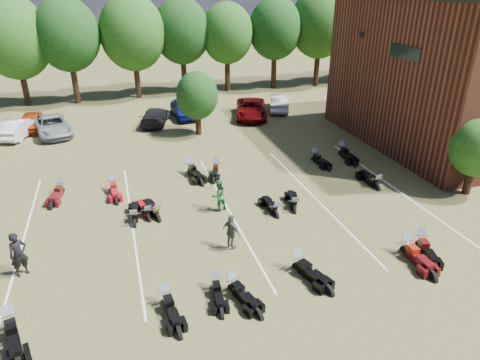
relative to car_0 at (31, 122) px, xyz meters
name	(u,v)px	position (x,y,z in m)	size (l,w,h in m)	color
ground	(304,230)	(14.69, -20.48, -0.69)	(160.00, 160.00, 0.00)	brown
car_0	(31,122)	(0.00, 0.00, 0.00)	(1.63, 4.06, 1.38)	#902C0D
car_1	(19,128)	(-0.68, -1.51, 0.03)	(1.53, 4.40, 1.45)	silver
car_2	(52,126)	(1.76, -1.75, 0.04)	(2.43, 5.26, 1.46)	gray
car_3	(156,116)	(9.80, -1.25, -0.01)	(1.90, 4.66, 1.35)	black
car_4	(184,109)	(12.38, -0.08, 0.09)	(1.84, 4.57, 1.56)	navy
car_5	(279,102)	(21.26, -0.45, 0.08)	(1.63, 4.67, 1.54)	#ACAAA7
car_6	(251,109)	(18.07, -1.83, 0.08)	(2.57, 5.57, 1.55)	#5B0507
car_7	(342,101)	(27.19, -1.50, -0.03)	(1.84, 4.52, 1.31)	#3B3A3F
person_black	(19,254)	(2.10, -20.22, 0.28)	(0.71, 0.47, 1.95)	black
person_green	(219,195)	(11.20, -17.29, 0.18)	(0.85, 0.66, 1.75)	#266630
person_grey	(231,232)	(10.88, -20.89, 0.16)	(1.00, 0.42, 1.70)	#4F4C44
motorcycle_0	(13,331)	(2.20, -23.56, -0.69)	(0.81, 2.53, 1.41)	black
motorcycle_1	(233,292)	(10.13, -23.80, -0.69)	(0.72, 2.25, 1.26)	black
motorcycle_2	(167,305)	(7.54, -23.79, -0.69)	(0.72, 2.26, 1.26)	black
motorcycle_3	(216,289)	(9.50, -23.46, -0.69)	(0.65, 2.03, 1.13)	black
motorcycle_4	(298,270)	(13.13, -23.27, -0.69)	(0.77, 2.41, 1.35)	black
motorcycle_5	(419,248)	(19.08, -23.34, -0.69)	(0.76, 2.39, 1.33)	black
motorcycle_6	(405,254)	(18.20, -23.56, -0.69)	(0.80, 2.51, 1.40)	#4A0A0D
motorcycle_7	(148,220)	(7.52, -17.23, -0.69)	(0.69, 2.16, 1.20)	maroon
motorcycle_8	(158,220)	(7.97, -17.37, -0.69)	(0.74, 2.33, 1.30)	black
motorcycle_9	(135,225)	(6.83, -17.55, -0.69)	(0.74, 2.32, 1.30)	black
motorcycle_11	(294,211)	(14.97, -18.59, -0.69)	(0.72, 2.25, 1.26)	black
motorcycle_12	(276,216)	(13.86, -18.77, -0.69)	(0.70, 2.19, 1.22)	black
motorcycle_13	(376,189)	(20.63, -17.46, -0.69)	(0.76, 2.39, 1.33)	black
motorcycle_14	(62,194)	(3.09, -12.84, -0.69)	(0.75, 2.35, 1.31)	#4C0A10
motorcycle_15	(114,190)	(5.92, -13.25, -0.69)	(0.74, 2.32, 1.29)	#9F0B17
motorcycle_16	(191,173)	(10.66, -12.19, -0.69)	(0.81, 2.53, 1.41)	black
motorcycle_17	(217,172)	(12.30, -12.40, -0.69)	(0.72, 2.26, 1.26)	black
motorcycle_19	(314,161)	(19.00, -12.61, -0.69)	(0.72, 2.25, 1.25)	black
motorcycle_20	(341,155)	(21.25, -12.25, -0.69)	(0.81, 2.53, 1.41)	black
tree_line	(178,32)	(13.69, 8.52, 5.62)	(56.00, 6.00, 9.79)	black
young_tree_near_building	(477,148)	(25.19, -19.48, 2.06)	(2.80, 2.80, 4.16)	black
young_tree_midfield	(197,96)	(12.69, -4.98, 2.40)	(3.20, 3.20, 4.70)	black
parking_lines	(229,210)	(11.69, -17.48, -0.69)	(20.10, 14.00, 0.01)	silver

